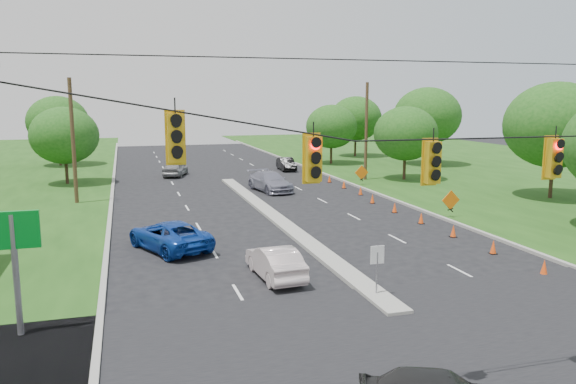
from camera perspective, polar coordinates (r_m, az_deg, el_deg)
name	(u,v)px	position (r m, az deg, el deg)	size (l,w,h in m)	color
ground	(467,369)	(17.38, 17.77, -16.75)	(160.00, 160.00, 0.00)	black
cross_street	(467,369)	(17.38, 17.77, -16.75)	(160.00, 14.00, 0.02)	black
curb_left	(112,202)	(43.45, -17.49, -0.95)	(0.25, 110.00, 0.16)	gray
curb_right	(363,189)	(47.47, 7.66, 0.26)	(0.25, 110.00, 0.16)	gray
median	(275,218)	(35.77, -1.33, -2.69)	(1.00, 34.00, 0.18)	gray
median_sign	(377,261)	(21.71, 9.05, -6.92)	(0.55, 0.06, 2.05)	gray
signal_span	(499,203)	(15.04, 20.69, -1.03)	(25.60, 0.32, 9.00)	#422D1C
utility_pole_far_left	(73,142)	(43.03, -20.99, 4.81)	(0.28, 0.28, 9.00)	#422D1C
utility_pole_far_right	(366,132)	(52.50, 7.95, 6.08)	(0.28, 0.28, 9.00)	#422D1C
cone_1	(544,267)	(26.82, 24.58, -6.97)	(0.32, 0.32, 0.70)	#FA4E13
cone_2	(493,247)	(29.44, 20.13, -5.26)	(0.32, 0.32, 0.70)	#FA4E13
cone_3	(453,231)	(32.22, 16.45, -3.82)	(0.32, 0.32, 0.70)	#FA4E13
cone_4	(421,218)	(35.13, 13.37, -2.59)	(0.32, 0.32, 0.70)	#FA4E13
cone_5	(395,207)	(38.15, 10.78, -1.55)	(0.32, 0.32, 0.70)	#FA4E13
cone_6	(372,199)	(41.23, 8.58, -0.66)	(0.32, 0.32, 0.70)	#FA4E13
cone_7	(361,191)	(44.62, 7.39, 0.13)	(0.32, 0.32, 0.70)	#FA4E13
cone_8	(344,184)	(47.80, 5.71, 0.79)	(0.32, 0.32, 0.70)	#FA4E13
cone_9	(329,179)	(51.03, 4.24, 1.36)	(0.32, 0.32, 0.70)	#FA4E13
work_sign_1	(451,201)	(37.19, 16.20, -0.89)	(1.27, 0.58, 1.37)	black
work_sign_2	(362,173)	(49.40, 7.49, 1.91)	(1.27, 0.58, 1.37)	black
tree_5	(64,135)	(53.11, -21.77, 5.36)	(5.88, 5.88, 6.86)	black
tree_6	(58,122)	(68.18, -22.35, 6.62)	(6.72, 6.72, 7.84)	black
tree_8	(556,125)	(46.66, 25.54, 6.16)	(7.56, 7.56, 8.82)	black
tree_9	(406,134)	(53.16, 11.85, 5.84)	(5.88, 5.88, 6.86)	black
tree_10	(427,116)	(65.72, 13.96, 7.51)	(7.56, 7.56, 8.82)	black
tree_11	(356,118)	(73.78, 6.90, 7.43)	(6.72, 6.72, 7.84)	black
tree_12	(331,127)	(65.08, 4.44, 6.65)	(5.88, 5.88, 6.86)	black
white_sedan	(275,262)	(24.01, -1.33, -7.11)	(1.47, 4.21, 1.39)	beige
blue_pickup	(169,235)	(28.94, -11.99, -4.33)	(2.46, 5.34, 1.49)	#0F399C
silver_car_far	(270,181)	(46.12, -1.84, 1.08)	(2.23, 5.49, 1.59)	gray
silver_car_oncoming	(175,168)	(56.13, -11.38, 2.38)	(1.81, 4.51, 1.54)	gray
dark_car_receding	(286,164)	(59.43, -0.18, 2.86)	(1.43, 4.09, 1.35)	black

